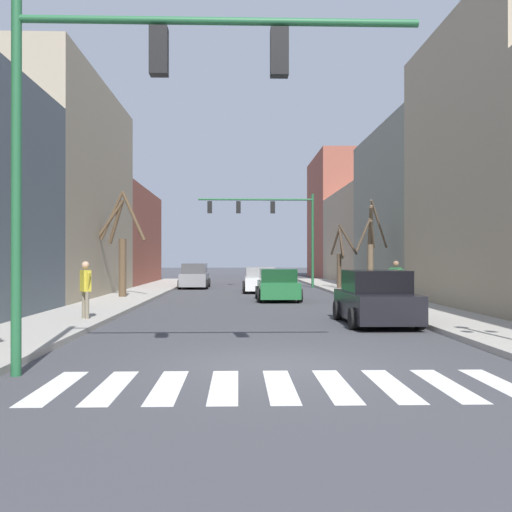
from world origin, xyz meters
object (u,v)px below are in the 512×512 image
at_px(car_driving_away_lane, 376,299).
at_px(car_parked_right_mid, 260,280).
at_px(pedestrian_near_right_corner, 85,285).
at_px(street_tree_right_near, 121,249).
at_px(pedestrian_on_left_sidewalk, 396,279).
at_px(traffic_signal_near, 133,100).
at_px(car_parked_right_far, 195,277).
at_px(traffic_signal_far, 270,217).
at_px(car_parked_right_near, 278,286).
at_px(street_tree_left_mid, 340,257).
at_px(street_tree_right_mid, 371,250).

bearing_deg(car_driving_away_lane, car_parked_right_mid, 9.47).
distance_m(pedestrian_near_right_corner, street_tree_right_near, 11.05).
bearing_deg(pedestrian_on_left_sidewalk, car_parked_right_mid, -17.95).
bearing_deg(car_parked_right_mid, traffic_signal_near, 172.93).
height_order(traffic_signal_near, street_tree_right_near, traffic_signal_near).
height_order(car_parked_right_far, pedestrian_near_right_corner, pedestrian_near_right_corner).
height_order(traffic_signal_far, car_parked_right_near, traffic_signal_far).
height_order(street_tree_left_mid, street_tree_right_mid, street_tree_right_mid).
bearing_deg(pedestrian_on_left_sidewalk, car_parked_right_far, -12.24).
distance_m(pedestrian_on_left_sidewalk, street_tree_right_mid, 6.69).
distance_m(car_parked_right_mid, pedestrian_on_left_sidewalk, 12.94).
bearing_deg(street_tree_right_mid, car_driving_away_lane, -101.92).
bearing_deg(street_tree_left_mid, traffic_signal_far, 142.91).
distance_m(pedestrian_near_right_corner, street_tree_left_mid, 22.58).
bearing_deg(street_tree_right_mid, traffic_signal_far, 113.14).
relative_size(traffic_signal_near, car_parked_right_near, 1.62).
bearing_deg(traffic_signal_near, pedestrian_near_right_corner, 109.31).
relative_size(traffic_signal_near, street_tree_right_mid, 1.45).
distance_m(traffic_signal_far, car_parked_right_far, 6.71).
relative_size(car_parked_right_near, street_tree_left_mid, 1.08).
bearing_deg(car_driving_away_lane, car_parked_right_far, 17.70).
xyz_separation_m(traffic_signal_near, pedestrian_near_right_corner, (-2.99, 8.54, -3.62)).
relative_size(traffic_signal_far, car_driving_away_lane, 1.83).
relative_size(car_parked_right_mid, car_parked_right_near, 0.99).
bearing_deg(pedestrian_near_right_corner, pedestrian_on_left_sidewalk, -97.77).
bearing_deg(pedestrian_near_right_corner, car_parked_right_far, -37.44).
bearing_deg(traffic_signal_far, car_parked_right_far, -174.58).
relative_size(car_parked_right_far, street_tree_right_mid, 0.94).
distance_m(traffic_signal_far, pedestrian_on_left_sidewalk, 18.35).
xyz_separation_m(pedestrian_on_left_sidewalk, street_tree_right_near, (-12.35, 5.66, 1.32)).
bearing_deg(street_tree_left_mid, car_parked_right_near, -116.63).
bearing_deg(street_tree_left_mid, car_parked_right_mid, -156.45).
xyz_separation_m(traffic_signal_far, car_parked_right_mid, (-0.92, -5.61, -4.22)).
relative_size(car_parked_right_mid, street_tree_right_mid, 0.89).
relative_size(pedestrian_near_right_corner, street_tree_left_mid, 0.44).
xyz_separation_m(traffic_signal_far, car_driving_away_lane, (2.03, -23.34, -4.16)).
bearing_deg(street_tree_right_near, car_parked_right_near, -6.15).
height_order(traffic_signal_near, pedestrian_near_right_corner, traffic_signal_near).
bearing_deg(street_tree_right_near, car_driving_away_lane, -48.64).
bearing_deg(traffic_signal_far, pedestrian_on_left_sidewalk, -76.38).
bearing_deg(street_tree_right_near, street_tree_left_mid, 34.24).
distance_m(car_parked_right_near, car_driving_away_lane, 10.94).
relative_size(car_parked_right_mid, street_tree_right_near, 0.83).
xyz_separation_m(street_tree_left_mid, street_tree_right_mid, (0.29, -7.60, 0.35)).
xyz_separation_m(car_parked_right_near, car_driving_away_lane, (2.35, -10.69, 0.06)).
relative_size(car_driving_away_lane, street_tree_left_mid, 1.08).
relative_size(car_parked_right_near, street_tree_right_mid, 0.90).
bearing_deg(street_tree_right_near, traffic_signal_near, -78.35).
bearing_deg(pedestrian_on_left_sidewalk, pedestrian_near_right_corner, 73.48).
bearing_deg(car_parked_right_near, street_tree_left_mid, -26.63).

